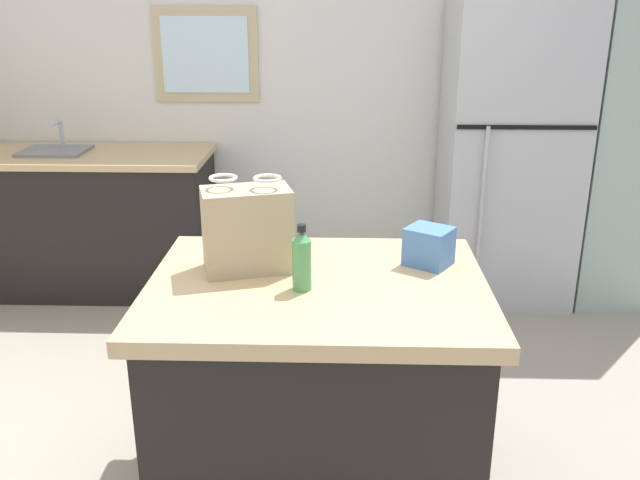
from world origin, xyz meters
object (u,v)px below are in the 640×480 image
shopping_bag (247,229)px  tall_cabinet (622,141)px  refrigerator (509,154)px  bottle (302,261)px  kitchen_island (317,390)px  small_box (429,246)px

shopping_bag → tall_cabinet: bearing=42.0°
refrigerator → bottle: size_ratio=7.94×
kitchen_island → bottle: bearing=-127.0°
tall_cabinet → bottle: size_ratio=8.66×
refrigerator → kitchen_island: bearing=-119.7°
refrigerator → small_box: (-0.71, -1.78, 0.03)m
refrigerator → tall_cabinet: bearing=0.0°
small_box → bottle: size_ratio=0.67×
shopping_bag → refrigerator: bearing=53.3°
kitchen_island → tall_cabinet: bearing=47.5°
bottle → refrigerator: bearing=60.0°
shopping_bag → small_box: size_ratio=2.26×
small_box → bottle: (-0.46, -0.25, 0.03)m
kitchen_island → tall_cabinet: size_ratio=0.59×
tall_cabinet → shopping_bag: tall_cabinet is taller
tall_cabinet → small_box: 2.25m
tall_cabinet → small_box: bearing=-127.9°
shopping_bag → kitchen_island: bearing=-23.0°
bottle → tall_cabinet: bearing=47.6°
kitchen_island → bottle: 0.55m
kitchen_island → tall_cabinet: tall_cabinet is taller
tall_cabinet → small_box: (-1.38, -1.78, -0.05)m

